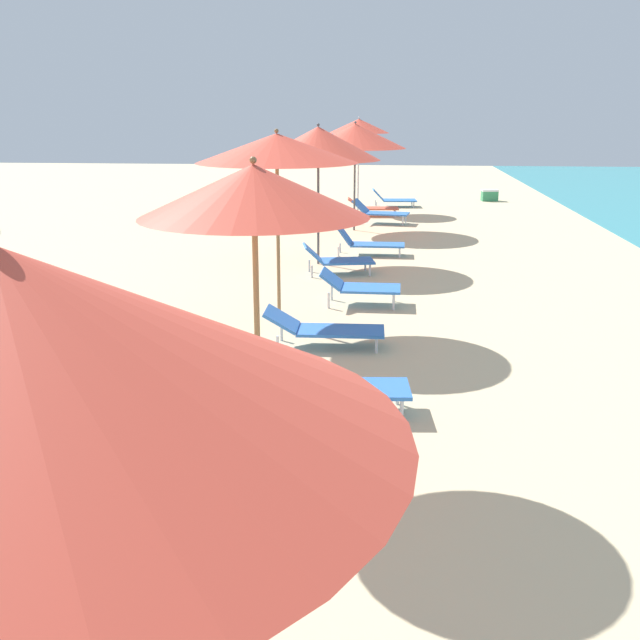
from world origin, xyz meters
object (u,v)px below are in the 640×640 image
(umbrella_third, at_px, (254,191))
(lounger_farthest_shoreside, at_px, (393,199))
(lounger_fourth_inland, at_px, (323,328))
(lounger_fifth_shoreside, at_px, (368,242))
(lounger_third_shoreside, at_px, (341,386))
(lounger_fourth_shoreside, at_px, (359,286))
(lounger_farthest_inland, at_px, (372,207))
(umbrella_sixth, at_px, (355,136))
(umbrella_second, at_px, (2,346))
(umbrella_fifth, at_px, (318,143))
(lounger_sixth_shoreside, at_px, (379,212))
(cooler_box, at_px, (490,195))
(umbrella_farthest, at_px, (359,126))
(umbrella_fourth, at_px, (277,148))
(lounger_fifth_inland, at_px, (337,259))

(umbrella_third, bearing_deg, lounger_farthest_shoreside, 86.16)
(lounger_fourth_inland, xyz_separation_m, lounger_fifth_shoreside, (0.38, 6.48, 0.03))
(lounger_third_shoreside, distance_m, lounger_fourth_shoreside, 4.42)
(lounger_fourth_shoreside, height_order, lounger_farthest_inland, lounger_fourth_shoreside)
(umbrella_sixth, bearing_deg, lounger_farthest_inland, 81.57)
(lounger_farthest_shoreside, bearing_deg, lounger_third_shoreside, -96.64)
(umbrella_second, distance_m, lounger_fourth_shoreside, 9.95)
(umbrella_fifth, relative_size, lounger_sixth_shoreside, 1.72)
(lounger_fifth_shoreside, distance_m, umbrella_sixth, 4.00)
(cooler_box, bearing_deg, umbrella_fifth, -113.03)
(umbrella_second, relative_size, lounger_third_shoreside, 1.94)
(lounger_farthest_shoreside, bearing_deg, lounger_fourth_inland, -98.37)
(lounger_fifth_shoreside, bearing_deg, cooler_box, 70.41)
(umbrella_third, bearing_deg, lounger_third_shoreside, 59.98)
(lounger_farthest_inland, bearing_deg, umbrella_farthest, 108.70)
(lounger_fourth_shoreside, bearing_deg, cooler_box, 76.02)
(lounger_third_shoreside, distance_m, cooler_box, 19.31)
(umbrella_fourth, relative_size, lounger_fourth_shoreside, 2.17)
(lounger_third_shoreside, height_order, lounger_sixth_shoreside, lounger_sixth_shoreside)
(umbrella_third, height_order, lounger_fifth_inland, umbrella_third)
(lounger_farthest_inland, bearing_deg, lounger_fourth_inland, -95.16)
(umbrella_fourth, height_order, lounger_fifth_inland, umbrella_fourth)
(umbrella_sixth, bearing_deg, lounger_fourth_inland, -89.64)
(umbrella_second, height_order, umbrella_third, umbrella_second)
(umbrella_third, bearing_deg, umbrella_sixth, 89.09)
(umbrella_second, height_order, lounger_fifth_shoreside, umbrella_second)
(umbrella_fourth, relative_size, cooler_box, 4.79)
(lounger_fifth_inland, xyz_separation_m, lounger_farthest_inland, (0.47, 8.05, -0.02))
(umbrella_fourth, bearing_deg, umbrella_second, -86.62)
(lounger_farthest_shoreside, bearing_deg, lounger_fifth_shoreside, -98.58)
(lounger_fourth_inland, bearing_deg, lounger_fifth_shoreside, 85.35)
(lounger_fourth_shoreside, distance_m, lounger_farthest_inland, 10.34)
(lounger_third_shoreside, distance_m, umbrella_fifth, 7.98)
(lounger_fourth_shoreside, relative_size, cooler_box, 2.21)
(lounger_fourth_shoreside, bearing_deg, lounger_sixth_shoreside, 89.68)
(lounger_third_shoreside, bearing_deg, umbrella_fourth, 104.75)
(umbrella_farthest, bearing_deg, lounger_fourth_shoreside, -87.47)
(umbrella_sixth, bearing_deg, lounger_farthest_shoreside, 78.53)
(umbrella_fifth, xyz_separation_m, lounger_farthest_shoreside, (1.52, 9.41, -2.12))
(umbrella_third, distance_m, umbrella_farthest, 17.02)
(lounger_third_shoreside, relative_size, umbrella_fifth, 0.51)
(lounger_third_shoreside, xyz_separation_m, lounger_fifth_inland, (-0.51, 6.71, -0.01))
(lounger_farthest_inland, relative_size, cooler_box, 2.62)
(umbrella_fifth, xyz_separation_m, umbrella_farthest, (0.44, 8.25, 0.15))
(umbrella_third, xyz_separation_m, lounger_farthest_inland, (0.61, 15.89, -2.09))
(lounger_fifth_shoreside, height_order, lounger_farthest_shoreside, lounger_fifth_shoreside)
(umbrella_fifth, xyz_separation_m, cooler_box, (4.80, 11.28, -2.18))
(umbrella_second, distance_m, umbrella_fourth, 8.43)
(lounger_sixth_shoreside, bearing_deg, umbrella_farthest, 114.03)
(umbrella_fourth, xyz_separation_m, lounger_fifth_inland, (0.58, 3.59, -2.20))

